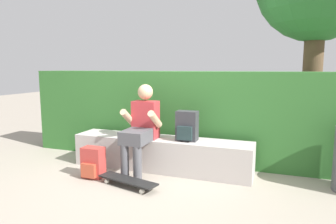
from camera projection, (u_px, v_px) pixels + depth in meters
The scene contains 7 objects.
ground_plane at pixel (152, 177), 4.07m from camera, with size 24.00×24.00×0.00m, color gray.
bench_main at pixel (161, 154), 4.33m from camera, with size 2.54×0.47×0.45m.
person_skater at pixel (141, 126), 4.14m from camera, with size 0.49×0.62×1.20m.
skateboard_near_person at pixel (128, 180), 3.72m from camera, with size 0.82×0.39×0.09m.
backpack_on_bench at pixel (187, 126), 4.13m from camera, with size 0.28×0.23×0.40m.
backpack_on_ground at pixel (93, 163), 4.02m from camera, with size 0.28×0.23×0.40m.
hedge_row at pixel (184, 115), 4.84m from camera, with size 5.10×0.60×1.37m.
Camera 1 is at (1.55, -3.58, 1.43)m, focal length 32.88 mm.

